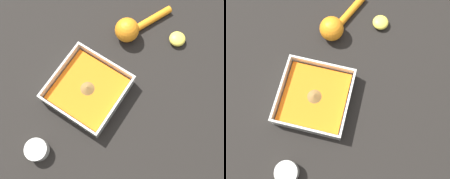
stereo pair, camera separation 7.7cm
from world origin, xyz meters
The scene contains 5 objects.
ground_plane centered at (0.00, 0.00, 0.00)m, with size 4.00×4.00×0.00m, color black.
square_dish centered at (-0.04, 0.04, 0.02)m, with size 0.20×0.20×0.05m.
spice_bowl centered at (0.19, 0.02, 0.02)m, with size 0.06×0.06×0.04m.
lemon_squeezer centered at (-0.27, 0.04, 0.03)m, with size 0.20×0.12×0.08m.
lemon_half centered at (-0.33, 0.18, 0.01)m, with size 0.05×0.05×0.03m.
Camera 1 is at (0.12, 0.22, 0.76)m, focal length 42.00 mm.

